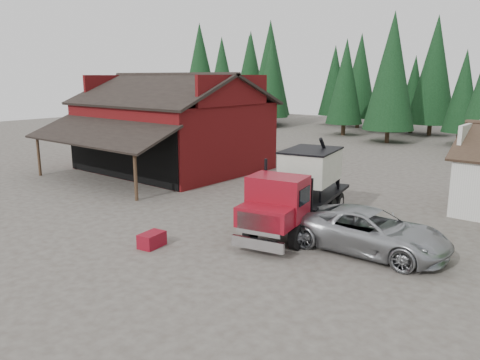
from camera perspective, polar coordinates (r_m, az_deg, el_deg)
The scene contains 8 objects.
ground at distance 21.87m, azimuth -7.65°, elevation -6.02°, with size 120.00×120.00×0.00m, color #4B433B.
red_barn at distance 35.79m, azimuth -8.24°, elevation 5.64°, with size 12.80×13.63×7.18m.
conifer_backdrop at distance 58.49m, azimuth 24.07°, elevation 4.68°, with size 76.00×16.00×16.00m, color black, non-canonical shape.
near_pine_a at distance 56.18m, azimuth -2.20°, elevation 12.01°, with size 4.40×4.40×11.40m.
near_pine_d at distance 51.75m, azimuth 17.99°, elevation 12.49°, with size 5.28×5.28×13.40m.
feed_truck at distance 21.88m, azimuth 7.23°, elevation -0.91°, with size 4.07×9.13×3.99m.
silver_car at distance 19.48m, azimuth 15.54°, elevation -6.03°, with size 2.88×6.25×1.74m, color #9FA2A6.
equip_box at distance 19.84m, azimuth -10.70°, elevation -7.18°, with size 0.70×1.10×0.60m, color maroon.
Camera 1 is at (15.27, -14.03, 6.93)m, focal length 35.00 mm.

